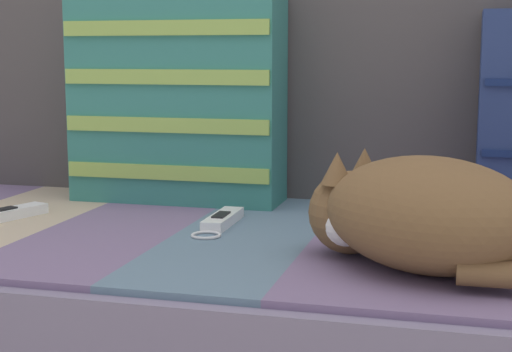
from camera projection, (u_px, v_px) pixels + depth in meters
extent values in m
cube|color=slate|center=(385.00, 309.00, 1.29)|extent=(2.09, 0.82, 0.23)
cube|color=tan|center=(16.00, 218.00, 1.42)|extent=(0.22, 0.73, 0.01)
cube|color=slate|center=(129.00, 225.00, 1.37)|extent=(0.22, 0.73, 0.01)
cube|color=slate|center=(252.00, 232.00, 1.31)|extent=(0.22, 0.73, 0.01)
cube|color=slate|center=(385.00, 240.00, 1.25)|extent=(0.22, 0.73, 0.01)
cube|color=#474242|center=(407.00, 65.00, 1.56)|extent=(2.09, 0.14, 0.54)
cube|color=#337A70|center=(177.00, 99.00, 1.54)|extent=(0.42, 0.13, 0.40)
cube|color=#93B751|center=(166.00, 173.00, 1.49)|extent=(0.41, 0.01, 0.03)
cube|color=#93B751|center=(165.00, 125.00, 1.48)|extent=(0.41, 0.01, 0.03)
cube|color=#93B751|center=(164.00, 77.00, 1.47)|extent=(0.41, 0.01, 0.03)
cube|color=#93B751|center=(163.00, 28.00, 1.45)|extent=(0.41, 0.01, 0.03)
ellipsoid|color=brown|center=(429.00, 215.00, 1.04)|extent=(0.37, 0.33, 0.16)
sphere|color=brown|center=(350.00, 212.00, 1.13)|extent=(0.12, 0.12, 0.12)
sphere|color=white|center=(347.00, 223.00, 1.10)|extent=(0.07, 0.07, 0.07)
ellipsoid|color=white|center=(396.00, 236.00, 1.02)|extent=(0.09, 0.05, 0.07)
cone|color=brown|center=(337.00, 168.00, 1.10)|extent=(0.05, 0.05, 0.05)
cone|color=brown|center=(364.00, 163.00, 1.14)|extent=(0.05, 0.05, 0.05)
cube|color=white|center=(223.00, 219.00, 1.34)|extent=(0.04, 0.14, 0.02)
cube|color=black|center=(221.00, 215.00, 1.33)|extent=(0.02, 0.05, 0.00)
cube|color=black|center=(234.00, 212.00, 1.41)|extent=(0.03, 0.01, 0.02)
torus|color=silver|center=(206.00, 235.00, 1.25)|extent=(0.05, 0.05, 0.01)
cube|color=white|center=(7.00, 214.00, 1.39)|extent=(0.08, 0.16, 0.02)
cube|color=black|center=(2.00, 209.00, 1.37)|extent=(0.04, 0.06, 0.00)
cube|color=black|center=(40.00, 207.00, 1.45)|extent=(0.03, 0.02, 0.02)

